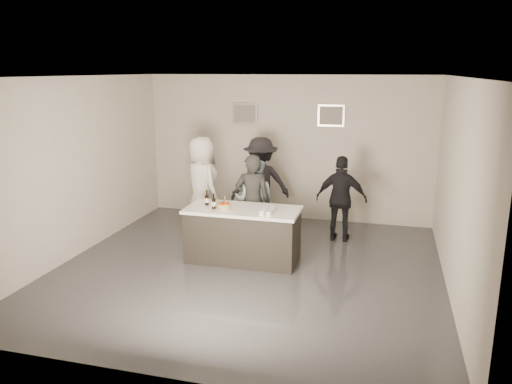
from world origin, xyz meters
TOP-DOWN VIEW (x-y plane):
  - floor at (0.00, 0.00)m, footprint 6.00×6.00m
  - ceiling at (0.00, 0.00)m, footprint 6.00×6.00m
  - wall_back at (0.00, 3.00)m, footprint 6.00×0.04m
  - wall_front at (0.00, -3.00)m, footprint 6.00×0.04m
  - wall_left at (-3.00, 0.00)m, footprint 0.04×6.00m
  - wall_right at (3.00, 0.00)m, footprint 0.04×6.00m
  - picture_left at (-0.90, 2.97)m, footprint 0.54×0.04m
  - picture_right at (0.90, 2.97)m, footprint 0.54×0.04m
  - bar_counter at (-0.18, 0.35)m, footprint 1.86×0.86m
  - cake at (-0.47, 0.24)m, footprint 0.22×0.22m
  - beer_bottle_a at (-0.82, 0.38)m, footprint 0.07×0.07m
  - beer_bottle_b at (-0.63, 0.20)m, footprint 0.07×0.07m
  - tumbler_cluster at (0.27, 0.20)m, footprint 0.19×0.40m
  - candles at (-0.46, 0.01)m, footprint 0.24×0.08m
  - person_main_black at (-0.22, 1.06)m, footprint 0.68×0.51m
  - person_main_blue at (-0.24, 1.29)m, footprint 0.76×0.60m
  - person_guest_left at (-1.38, 1.61)m, footprint 1.09×1.04m
  - person_guest_right at (1.28, 1.79)m, footprint 0.94×0.42m
  - person_guest_back at (-0.35, 2.17)m, footprint 1.35×1.12m

SIDE VIEW (x-z plane):
  - floor at x=0.00m, z-range 0.00..0.00m
  - bar_counter at x=-0.18m, z-range 0.00..0.90m
  - person_main_blue at x=-0.24m, z-range 0.00..1.55m
  - person_guest_right at x=1.28m, z-range 0.00..1.59m
  - person_main_black at x=-0.22m, z-range 0.00..1.68m
  - candles at x=-0.46m, z-range 0.90..0.91m
  - person_guest_back at x=-0.35m, z-range 0.00..1.82m
  - person_guest_left at x=-1.38m, z-range 0.00..1.87m
  - cake at x=-0.47m, z-range 0.90..0.98m
  - tumbler_cluster at x=0.27m, z-range 0.90..0.98m
  - beer_bottle_a at x=-0.82m, z-range 0.90..1.16m
  - beer_bottle_b at x=-0.63m, z-range 0.90..1.16m
  - wall_back at x=0.00m, z-range 0.00..3.00m
  - wall_front at x=0.00m, z-range 0.00..3.00m
  - wall_left at x=-3.00m, z-range 0.00..3.00m
  - wall_right at x=3.00m, z-range 0.00..3.00m
  - picture_left at x=-0.90m, z-range 1.98..2.42m
  - picture_right at x=0.90m, z-range 1.98..2.42m
  - ceiling at x=0.00m, z-range 3.00..3.00m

